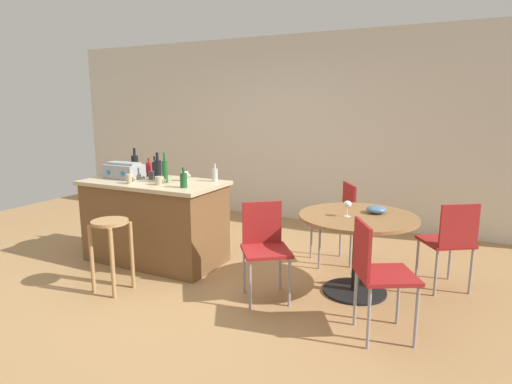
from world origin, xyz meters
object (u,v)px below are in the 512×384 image
object	(u,v)px
bottle_5	(158,170)
bottle_6	(135,164)
toolbox	(124,171)
bottle_3	(155,169)
wooden_stool	(111,240)
bottle_2	(165,171)
folding_chair_near	(338,216)
folding_chair_far	(265,243)
bottle_0	(184,180)
dining_table	(357,234)
folding_chair_left	(377,269)
kitchen_island	(155,221)
serving_bowl	(376,209)
bottle_4	(215,174)
cup_0	(130,179)
bottle_1	(149,169)
wine_glass	(348,205)
cup_2	(185,176)
folding_chair_right	(450,239)
cup_3	(152,175)
cup_1	(160,181)

from	to	relation	value
bottle_5	bottle_6	bearing A→B (deg)	156.67
toolbox	bottle_3	world-z (taller)	bottle_3
wooden_stool	bottle_2	xyz separation A→B (m)	(0.02, 0.79, 0.53)
folding_chair_near	toolbox	distance (m)	2.42
folding_chair_far	folding_chair_near	bearing A→B (deg)	73.18
wooden_stool	bottle_0	size ratio (longest dim) A/B	3.36
dining_table	toolbox	world-z (taller)	toolbox
folding_chair_left	bottle_0	xyz separation A→B (m)	(-1.98, 0.39, 0.45)
kitchen_island	serving_bowl	distance (m)	2.35
bottle_0	bottle_5	size ratio (longest dim) A/B	0.66
bottle_4	cup_0	distance (m)	0.88
kitchen_island	folding_chair_left	distance (m)	2.56
bottle_1	wine_glass	world-z (taller)	bottle_1
bottle_6	cup_2	distance (m)	0.80
wooden_stool	toolbox	distance (m)	1.10
bottle_4	folding_chair_right	bearing A→B (deg)	6.81
kitchen_island	serving_bowl	world-z (taller)	kitchen_island
bottle_0	bottle_3	world-z (taller)	bottle_3
bottle_0	bottle_5	world-z (taller)	bottle_5
bottle_6	toolbox	bearing A→B (deg)	-73.90
toolbox	bottle_6	world-z (taller)	bottle_6
kitchen_island	folding_chair_far	world-z (taller)	kitchen_island
folding_chair_near	folding_chair_left	xyz separation A→B (m)	(0.69, -1.40, 0.00)
cup_0	cup_3	size ratio (longest dim) A/B	1.00
kitchen_island	wine_glass	size ratio (longest dim) A/B	10.66
bottle_3	bottle_4	xyz separation A→B (m)	(0.75, 0.07, -0.02)
folding_chair_left	toolbox	distance (m)	3.00
folding_chair_right	cup_1	xyz separation A→B (m)	(-2.73, -0.71, 0.44)
cup_3	wooden_stool	bearing A→B (deg)	-74.82
folding_chair_right	cup_0	bearing A→B (deg)	-165.35
serving_bowl	dining_table	bearing A→B (deg)	-130.87
bottle_2	serving_bowl	bearing A→B (deg)	8.44
folding_chair_right	dining_table	bearing A→B (deg)	-151.01
serving_bowl	bottle_4	bearing A→B (deg)	-179.67
folding_chair_far	cup_2	distance (m)	1.33
folding_chair_far	bottle_4	world-z (taller)	bottle_4
toolbox	serving_bowl	xyz separation A→B (m)	(2.72, 0.30, -0.21)
bottle_2	serving_bowl	size ratio (longest dim) A/B	1.77
bottle_3	cup_2	world-z (taller)	bottle_3
bottle_5	bottle_4	bearing A→B (deg)	22.79
dining_table	cup_0	world-z (taller)	cup_0
folding_chair_left	serving_bowl	xyz separation A→B (m)	(-0.19, 0.86, 0.24)
bottle_0	dining_table	bearing A→B (deg)	10.69
dining_table	bottle_1	size ratio (longest dim) A/B	4.94
wooden_stool	folding_chair_far	distance (m)	1.41
wooden_stool	bottle_1	xyz separation A→B (m)	(-0.41, 1.05, 0.49)
bottle_2	bottle_3	xyz separation A→B (m)	(-0.33, 0.23, -0.03)
kitchen_island	bottle_0	xyz separation A→B (m)	(0.52, -0.17, 0.53)
bottle_5	bottle_3	bearing A→B (deg)	136.85
folding_chair_left	dining_table	bearing A→B (deg)	114.06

